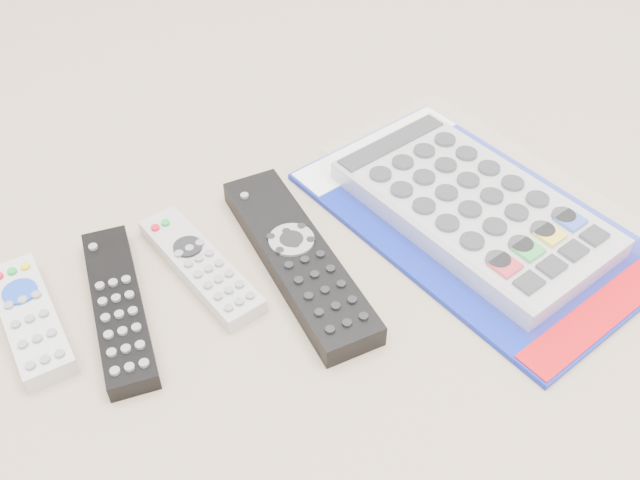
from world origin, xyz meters
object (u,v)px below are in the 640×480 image
remote_small_grey (30,319)px  remote_silver_dvd (200,265)px  jumbo_remote_packaged (473,205)px  remote_large_black (298,258)px  remote_slim_black (119,306)px

remote_small_grey → remote_silver_dvd: 0.17m
remote_silver_dvd → jumbo_remote_packaged: jumbo_remote_packaged is taller
remote_small_grey → remote_large_black: size_ratio=0.59×
remote_silver_dvd → jumbo_remote_packaged: bearing=-23.2°
remote_silver_dvd → remote_large_black: 0.10m
jumbo_remote_packaged → remote_large_black: bearing=161.9°
jumbo_remote_packaged → remote_silver_dvd: bearing=156.4°
remote_slim_black → remote_large_black: size_ratio=0.79×
remote_slim_black → remote_small_grey: bearing=171.5°
remote_large_black → remote_slim_black: bearing=173.9°
remote_large_black → remote_silver_dvd: bearing=157.9°
remote_silver_dvd → remote_large_black: bearing=-34.4°
remote_slim_black → jumbo_remote_packaged: size_ratio=0.50×
remote_slim_black → jumbo_remote_packaged: (0.38, -0.06, 0.01)m
remote_small_grey → jumbo_remote_packaged: jumbo_remote_packaged is taller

